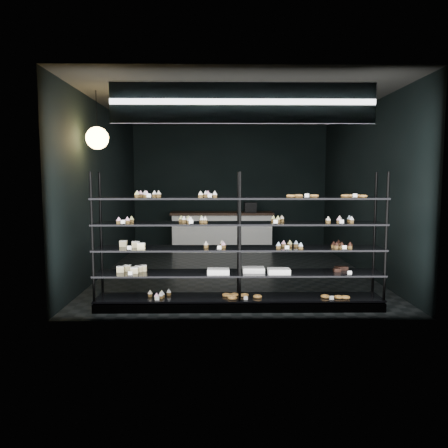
# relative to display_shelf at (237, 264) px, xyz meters

# --- Properties ---
(room) EXTENTS (5.01, 6.01, 3.20)m
(room) POSITION_rel_display_shelf_xyz_m (0.04, 2.45, 0.97)
(room) COLOR black
(room) RESTS_ON ground
(display_shelf) EXTENTS (4.00, 0.50, 1.91)m
(display_shelf) POSITION_rel_display_shelf_xyz_m (0.00, 0.00, 0.00)
(display_shelf) COLOR black
(display_shelf) RESTS_ON room
(signage) EXTENTS (3.30, 0.05, 0.50)m
(signage) POSITION_rel_display_shelf_xyz_m (0.04, -0.48, 2.12)
(signage) COLOR #0B1738
(signage) RESTS_ON room
(pendant_lamp) EXTENTS (0.35, 0.35, 0.90)m
(pendant_lamp) POSITION_rel_display_shelf_xyz_m (-2.16, 0.94, 1.82)
(pendant_lamp) COLOR black
(pendant_lamp) RESTS_ON room
(service_counter) EXTENTS (2.57, 0.65, 1.23)m
(service_counter) POSITION_rel_display_shelf_xyz_m (-0.16, 4.95, -0.13)
(service_counter) COLOR silver
(service_counter) RESTS_ON room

